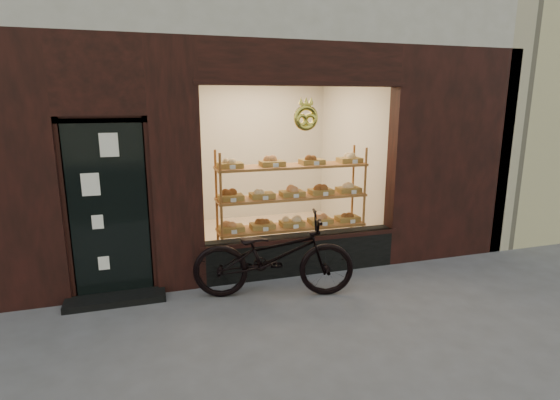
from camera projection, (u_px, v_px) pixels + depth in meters
name	position (u px, v px, depth m)	size (l,w,h in m)	color
ground	(334.00, 361.00, 4.06)	(90.00, 90.00, 0.00)	#4A4A4A
display_shelf	(292.00, 206.00, 6.37)	(2.20, 0.45, 1.70)	olive
bicycle	(274.00, 256.00, 5.33)	(0.69, 1.97, 1.03)	black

